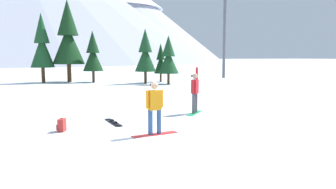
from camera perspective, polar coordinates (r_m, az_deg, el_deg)
The scene contains 13 objects.
ground_plane at distance 10.87m, azimuth -4.40°, elevation -7.01°, with size 800.00×800.00×0.00m, color silver.
snowboarder_foreground at distance 10.61m, azimuth -2.38°, elevation -2.21°, with size 1.61×0.44×1.76m.
snowboarder_midground at distance 14.70m, azimuth 4.76°, elevation 0.52°, with size 1.24×1.21×2.09m.
loose_snowboard_far_spare at distance 12.87m, azimuth -9.63°, elevation -4.85°, with size 0.37×1.74×0.09m.
backpack_red at distance 11.80m, azimuth -18.26°, elevation -5.18°, with size 0.35×0.37×0.47m.
pine_tree_broad at distance 33.88m, azimuth -13.11°, elevation 6.94°, with size 2.05×2.05×5.23m.
pine_tree_young at distance 31.62m, azimuth -4.03°, elevation 7.21°, with size 2.07×2.07×5.31m.
pine_tree_tall at distance 30.78m, azimuth 0.08°, elevation 6.53°, with size 1.98×1.98×4.61m.
pine_tree_slender at distance 34.86m, azimuth -21.35°, elevation 8.16°, with size 2.32×2.32×6.93m.
pine_tree_leaning at distance 35.00m, azimuth -17.22°, elevation 9.61°, with size 3.23×3.23×8.38m.
pine_tree_short at distance 33.64m, azimuth -1.30°, elevation 5.96°, with size 1.39×1.39×3.99m.
ski_lift_tower at distance 40.94m, azimuth 9.92°, elevation 10.83°, with size 3.00×0.36×9.97m.
peak_east_ridge at distance 255.06m, azimuth -9.17°, elevation 13.47°, with size 159.43×159.43×63.89m.
Camera 1 is at (-3.35, -10.02, 2.56)m, focal length 34.55 mm.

